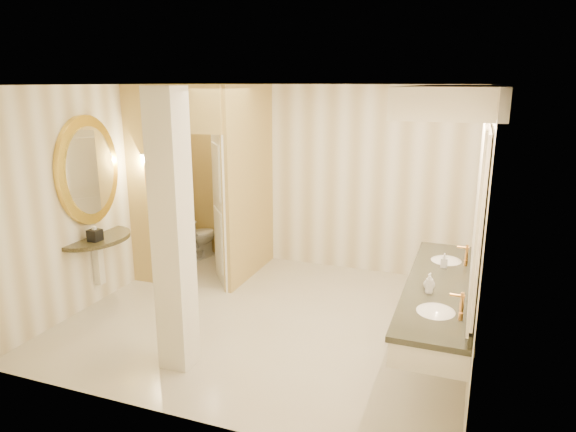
% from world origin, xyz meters
% --- Properties ---
extents(floor, '(4.50, 4.50, 0.00)m').
position_xyz_m(floor, '(0.00, 0.00, 0.00)').
color(floor, beige).
rests_on(floor, ground).
extents(ceiling, '(4.50, 4.50, 0.00)m').
position_xyz_m(ceiling, '(0.00, 0.00, 2.70)').
color(ceiling, silver).
rests_on(ceiling, wall_back).
extents(wall_back, '(4.50, 0.02, 2.70)m').
position_xyz_m(wall_back, '(0.00, 2.00, 1.35)').
color(wall_back, white).
rests_on(wall_back, floor).
extents(wall_front, '(4.50, 0.02, 2.70)m').
position_xyz_m(wall_front, '(0.00, -2.00, 1.35)').
color(wall_front, white).
rests_on(wall_front, floor).
extents(wall_left, '(0.02, 4.00, 2.70)m').
position_xyz_m(wall_left, '(-2.25, 0.00, 1.35)').
color(wall_left, white).
rests_on(wall_left, floor).
extents(wall_right, '(0.02, 4.00, 2.70)m').
position_xyz_m(wall_right, '(2.25, 0.00, 1.35)').
color(wall_right, white).
rests_on(wall_right, floor).
extents(toilet_closet, '(1.50, 1.55, 2.70)m').
position_xyz_m(toilet_closet, '(-1.13, 0.96, 1.39)').
color(toilet_closet, tan).
rests_on(toilet_closet, floor).
extents(wall_sconce, '(0.14, 0.14, 0.42)m').
position_xyz_m(wall_sconce, '(-1.93, 0.43, 1.73)').
color(wall_sconce, '#D38F43').
rests_on(wall_sconce, toilet_closet).
extents(vanity, '(0.75, 2.68, 2.09)m').
position_xyz_m(vanity, '(1.98, -0.40, 1.63)').
color(vanity, white).
rests_on(vanity, floor).
extents(console_shelf, '(1.01, 1.01, 1.96)m').
position_xyz_m(console_shelf, '(-2.21, -0.31, 1.35)').
color(console_shelf, black).
rests_on(console_shelf, floor).
extents(pillar, '(0.30, 0.30, 2.70)m').
position_xyz_m(pillar, '(-0.45, -1.25, 1.35)').
color(pillar, white).
rests_on(pillar, floor).
extents(tissue_box, '(0.15, 0.15, 0.14)m').
position_xyz_m(tissue_box, '(-2.07, -0.46, 0.94)').
color(tissue_box, black).
rests_on(tissue_box, console_shelf).
extents(toilet, '(0.55, 0.77, 0.70)m').
position_xyz_m(toilet, '(-1.89, 1.61, 0.35)').
color(toilet, white).
rests_on(toilet, floor).
extents(soap_bottle_a, '(0.07, 0.07, 0.15)m').
position_xyz_m(soap_bottle_a, '(1.94, 0.04, 0.95)').
color(soap_bottle_a, beige).
rests_on(soap_bottle_a, vanity).
extents(soap_bottle_b, '(0.14, 0.14, 0.13)m').
position_xyz_m(soap_bottle_b, '(1.85, -0.61, 0.94)').
color(soap_bottle_b, silver).
rests_on(soap_bottle_b, vanity).
extents(soap_bottle_c, '(0.10, 0.10, 0.19)m').
position_xyz_m(soap_bottle_c, '(1.86, -0.71, 0.97)').
color(soap_bottle_c, '#C6B28C').
rests_on(soap_bottle_c, vanity).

